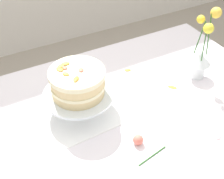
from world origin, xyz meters
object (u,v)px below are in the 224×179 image
dining_table (133,127)px  layer_cake (77,82)px  flower_vase (201,55)px  fallen_rose (139,141)px  cake_stand (79,96)px

dining_table → layer_cake: layer_cake is taller
dining_table → layer_cake: size_ratio=6.30×
dining_table → flower_vase: bearing=10.9°
dining_table → fallen_rose: 0.20m
dining_table → fallen_rose: bearing=-116.1°
flower_vase → fallen_rose: (-0.47, -0.23, -0.10)m
flower_vase → fallen_rose: size_ratio=2.60×
cake_stand → fallen_rose: bearing=-65.7°
flower_vase → fallen_rose: flower_vase is taller
flower_vase → dining_table: bearing=-169.1°
flower_vase → cake_stand: bearing=175.8°
cake_stand → layer_cake: layer_cake is taller
cake_stand → flower_vase: 0.60m
cake_stand → fallen_rose: (0.12, -0.27, -0.06)m
cake_stand → flower_vase: (0.60, -0.04, 0.04)m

